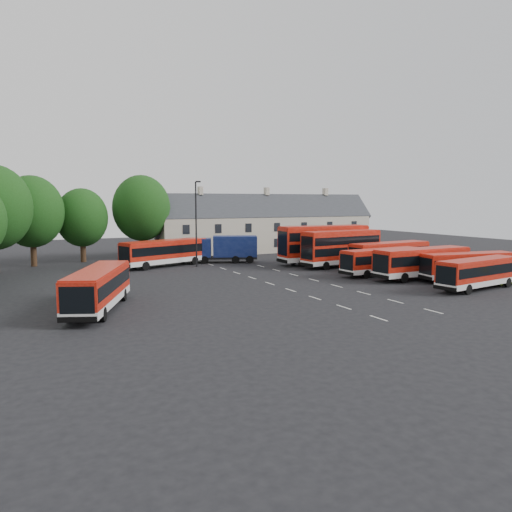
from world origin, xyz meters
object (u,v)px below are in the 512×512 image
at_px(silver_car, 94,275).
at_px(bus_row_a, 479,271).
at_px(box_truck, 227,248).
at_px(lime_car, 507,278).
at_px(lamppost, 196,221).
at_px(bus_dd_south, 341,246).
at_px(bus_west, 98,286).

bearing_deg(silver_car, bus_row_a, -37.98).
height_order(box_truck, silver_car, box_truck).
height_order(lime_car, lamppost, lamppost).
xyz_separation_m(bus_row_a, box_truck, (-12.79, 28.16, 0.26)).
bearing_deg(bus_row_a, box_truck, 105.75).
relative_size(lime_car, lamppost, 0.34).
distance_m(bus_dd_south, lamppost, 17.81).
distance_m(bus_west, box_truck, 29.60).
height_order(bus_west, silver_car, bus_west).
distance_m(bus_dd_south, box_truck, 14.70).
bearing_deg(bus_row_a, lime_car, -0.13).
height_order(bus_west, box_truck, box_truck).
xyz_separation_m(bus_row_a, bus_west, (-32.23, 5.84, 0.16)).
xyz_separation_m(bus_west, box_truck, (19.44, 22.32, 0.10)).
distance_m(bus_row_a, lamppost, 31.66).
height_order(bus_dd_south, lamppost, lamppost).
bearing_deg(bus_row_a, silver_car, 139.94).
relative_size(bus_west, lime_car, 3.12).
relative_size(bus_dd_south, lime_car, 3.12).
bearing_deg(bus_dd_south, lamppost, 147.15).
bearing_deg(box_truck, lime_car, -35.15).
distance_m(bus_row_a, silver_car, 36.03).
height_order(box_truck, lime_car, box_truck).
bearing_deg(bus_west, bus_dd_south, -45.54).
xyz_separation_m(bus_row_a, lime_car, (4.86, 0.73, -1.10)).
relative_size(bus_west, box_truck, 1.33).
bearing_deg(bus_row_a, bus_west, 161.04).
distance_m(bus_row_a, box_truck, 30.93).
height_order(bus_row_a, box_truck, box_truck).
xyz_separation_m(bus_dd_south, lamppost, (-15.78, 7.69, 3.01)).
xyz_separation_m(bus_dd_south, box_truck, (-10.84, 9.91, -0.57)).
distance_m(box_truck, lamppost, 6.49).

